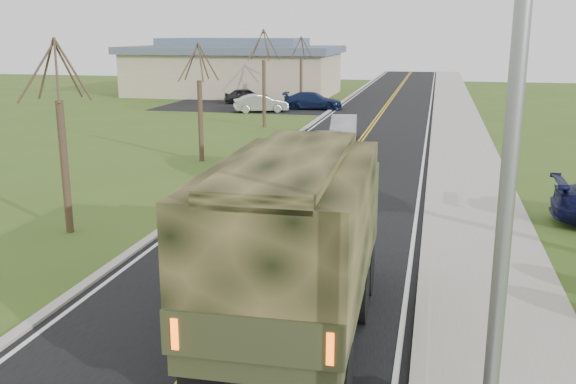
% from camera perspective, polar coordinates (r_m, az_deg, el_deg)
% --- Properties ---
extents(road, '(8.00, 120.00, 0.01)m').
position_cam_1_polar(road, '(48.12, 7.90, 6.47)').
color(road, black).
rests_on(road, ground).
extents(curb_right, '(0.30, 120.00, 0.12)m').
position_cam_1_polar(curb_right, '(47.93, 12.88, 6.29)').
color(curb_right, '#9E998E').
rests_on(curb_right, ground).
extents(sidewalk_right, '(3.20, 120.00, 0.10)m').
position_cam_1_polar(sidewalk_right, '(47.97, 14.97, 6.16)').
color(sidewalk_right, '#9E998E').
rests_on(sidewalk_right, ground).
extents(curb_left, '(0.30, 120.00, 0.10)m').
position_cam_1_polar(curb_left, '(48.66, 3.00, 6.72)').
color(curb_left, '#9E998E').
rests_on(curb_left, ground).
extents(street_light, '(1.65, 0.22, 8.00)m').
position_cam_1_polar(street_light, '(7.29, 18.06, -0.82)').
color(street_light, gray).
rests_on(street_light, ground).
extents(bare_tree_a, '(1.93, 2.26, 6.08)m').
position_cam_1_polar(bare_tree_a, '(21.12, -19.34, 3.44)').
color(bare_tree_a, '#38281C').
rests_on(bare_tree_a, ground).
extents(bare_tree_b, '(1.83, 2.14, 5.73)m').
position_cam_1_polar(bare_tree_b, '(31.81, -7.81, 7.14)').
color(bare_tree_b, '#38281C').
rests_on(bare_tree_b, ground).
extents(bare_tree_c, '(2.04, 2.39, 6.42)m').
position_cam_1_polar(bare_tree_c, '(43.16, -2.15, 9.43)').
color(bare_tree_c, '#38281C').
rests_on(bare_tree_c, ground).
extents(bare_tree_d, '(1.88, 2.20, 5.91)m').
position_cam_1_polar(bare_tree_d, '(54.82, 1.16, 10.18)').
color(bare_tree_d, '#38281C').
rests_on(bare_tree_d, ground).
extents(commercial_building, '(25.50, 21.50, 5.65)m').
position_cam_1_polar(commercial_building, '(66.73, -4.74, 10.94)').
color(commercial_building, tan).
rests_on(commercial_building, ground).
extents(military_truck, '(3.00, 8.10, 4.00)m').
position_cam_1_polar(military_truck, '(13.01, 0.86, -3.53)').
color(military_truck, black).
rests_on(military_truck, ground).
extents(suv_champagne, '(2.86, 5.56, 1.50)m').
position_cam_1_polar(suv_champagne, '(31.43, 3.34, 3.98)').
color(suv_champagne, tan).
rests_on(suv_champagne, ground).
extents(sedan_silver, '(1.94, 4.43, 1.41)m').
position_cam_1_polar(sedan_silver, '(38.40, 4.98, 5.72)').
color(sedan_silver, '#AAA9AE').
rests_on(sedan_silver, ground).
extents(lot_car_dark, '(4.25, 3.11, 1.35)m').
position_cam_1_polar(lot_car_dark, '(58.34, -3.71, 8.53)').
color(lot_car_dark, black).
rests_on(lot_car_dark, ground).
extents(lot_car_silver, '(4.56, 3.07, 1.42)m').
position_cam_1_polar(lot_car_silver, '(51.67, -2.43, 7.89)').
color(lot_car_silver, '#B5B5BA').
rests_on(lot_car_silver, ground).
extents(lot_car_navy, '(5.01, 2.30, 1.42)m').
position_cam_1_polar(lot_car_navy, '(53.57, 2.22, 8.11)').
color(lot_car_navy, '#101B3E').
rests_on(lot_car_navy, ground).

